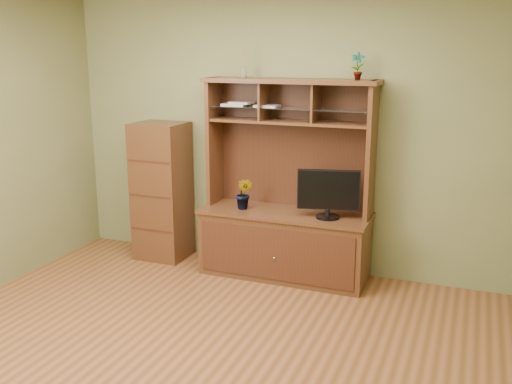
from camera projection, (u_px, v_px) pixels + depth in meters
The scene contains 8 objects.
room at pixel (183, 174), 3.81m from camera, with size 4.54×4.04×2.74m.
media_hutch at pixel (286, 224), 5.52m from camera, with size 1.66×0.61×1.90m.
monitor at pixel (328, 193), 5.20m from camera, with size 0.57×0.22×0.45m.
orchid_plant at pixel (244, 194), 5.52m from camera, with size 0.17×0.14×0.31m, color #2C6121.
top_plant at pixel (357, 66), 5.01m from camera, with size 0.13×0.09×0.24m, color #336322.
reed_diffuser at pixel (243, 65), 5.39m from camera, with size 0.06×0.06×0.30m.
magazines at pixel (247, 104), 5.47m from camera, with size 0.56×0.19×0.04m.
side_cabinet at pixel (162, 191), 5.98m from camera, with size 0.51×0.47×1.44m.
Camera 1 is at (1.82, -3.29, 2.15)m, focal length 40.00 mm.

